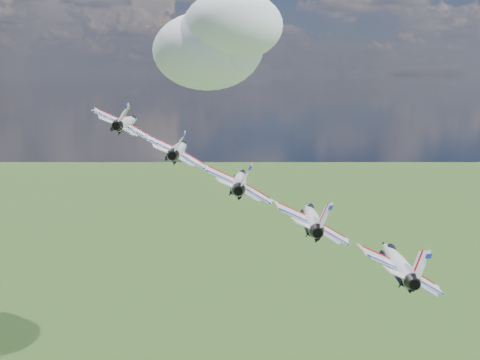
{
  "coord_description": "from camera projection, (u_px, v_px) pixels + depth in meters",
  "views": [
    {
      "loc": [
        -5.07,
        -66.79,
        160.98
      ],
      "look_at": [
        4.89,
        0.41,
        147.56
      ],
      "focal_mm": 40.0,
      "sensor_mm": 36.0,
      "label": 1
    }
  ],
  "objects": [
    {
      "name": "cloud_far",
      "position": [
        221.0,
        39.0,
        239.92
      ],
      "size": [
        68.54,
        53.85,
        26.92
      ],
      "primitive_type": "ellipsoid",
      "color": "white"
    },
    {
      "name": "jet_0",
      "position": [
        127.0,
        122.0,
        80.55
      ],
      "size": [
        12.44,
        15.38,
        7.98
      ],
      "primitive_type": null,
      "rotation": [
        0.0,
        0.48,
        -0.18
      ],
      "color": "white"
    },
    {
      "name": "jet_3",
      "position": [
        311.0,
        217.0,
        63.6
      ],
      "size": [
        12.44,
        15.38,
        7.98
      ],
      "primitive_type": null,
      "rotation": [
        0.0,
        0.48,
        -0.18
      ],
      "color": "white"
    },
    {
      "name": "jet_2",
      "position": [
        240.0,
        180.0,
        69.25
      ],
      "size": [
        12.44,
        15.38,
        7.98
      ],
      "primitive_type": null,
      "rotation": [
        0.0,
        0.48,
        -0.18
      ],
      "color": "silver"
    },
    {
      "name": "jet_4",
      "position": [
        397.0,
        261.0,
        57.95
      ],
      "size": [
        12.44,
        15.38,
        7.98
      ],
      "primitive_type": null,
      "rotation": [
        0.0,
        0.48,
        -0.18
      ],
      "color": "white"
    },
    {
      "name": "jet_1",
      "position": [
        179.0,
        149.0,
        74.9
      ],
      "size": [
        12.44,
        15.38,
        7.98
      ],
      "primitive_type": null,
      "rotation": [
        0.0,
        0.48,
        -0.18
      ],
      "color": "silver"
    }
  ]
}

